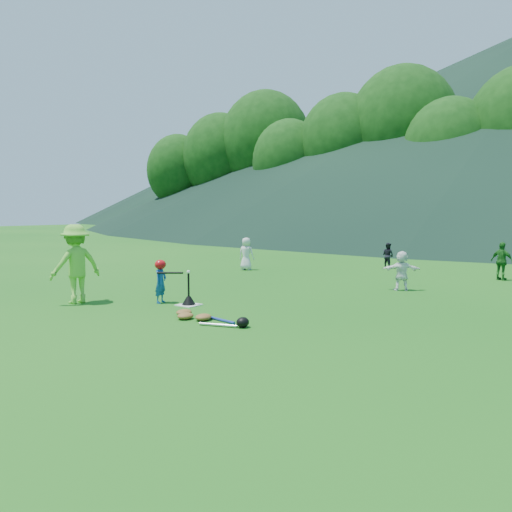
% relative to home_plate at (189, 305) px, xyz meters
% --- Properties ---
extents(ground, '(120.00, 120.00, 0.00)m').
position_rel_home_plate_xyz_m(ground, '(0.00, 0.00, -0.01)').
color(ground, '#165A14').
rests_on(ground, ground).
extents(home_plate, '(0.45, 0.45, 0.02)m').
position_rel_home_plate_xyz_m(home_plate, '(0.00, 0.00, 0.00)').
color(home_plate, silver).
rests_on(home_plate, ground).
extents(baseball, '(0.08, 0.08, 0.08)m').
position_rel_home_plate_xyz_m(baseball, '(0.00, 0.00, 0.73)').
color(baseball, white).
rests_on(baseball, batting_tee).
extents(batter_child, '(0.30, 0.39, 0.95)m').
position_rel_home_plate_xyz_m(batter_child, '(-0.71, -0.15, 0.46)').
color(batter_child, '#14478E').
rests_on(batter_child, ground).
extents(adult_coach, '(0.84, 1.23, 1.76)m').
position_rel_home_plate_xyz_m(adult_coach, '(-2.23, -1.26, 0.87)').
color(adult_coach, '#6EC73A').
rests_on(adult_coach, ground).
extents(fielder_a, '(0.62, 0.47, 1.13)m').
position_rel_home_plate_xyz_m(fielder_a, '(-2.94, 5.97, 0.56)').
color(fielder_a, silver).
rests_on(fielder_a, ground).
extents(fielder_b, '(0.52, 0.46, 0.92)m').
position_rel_home_plate_xyz_m(fielder_b, '(0.86, 9.38, 0.45)').
color(fielder_b, black).
rests_on(fielder_b, ground).
extents(fielder_c, '(0.72, 0.47, 1.14)m').
position_rel_home_plate_xyz_m(fielder_c, '(4.77, 8.36, 0.56)').
color(fielder_c, '#1E661E').
rests_on(fielder_c, ground).
extents(fielder_d, '(0.98, 0.72, 1.03)m').
position_rel_home_plate_xyz_m(fielder_d, '(3.03, 4.75, 0.50)').
color(fielder_d, white).
rests_on(fielder_d, ground).
extents(batting_tee, '(0.30, 0.30, 0.68)m').
position_rel_home_plate_xyz_m(batting_tee, '(0.00, 0.00, 0.12)').
color(batting_tee, black).
rests_on(batting_tee, home_plate).
extents(batter_gear, '(0.72, 0.26, 0.31)m').
position_rel_home_plate_xyz_m(batter_gear, '(-0.69, -0.15, 0.84)').
color(batter_gear, red).
rests_on(batter_gear, ground).
extents(equipment_pile, '(1.80, 0.63, 0.19)m').
position_rel_home_plate_xyz_m(equipment_pile, '(1.27, -0.95, 0.06)').
color(equipment_pile, olive).
rests_on(equipment_pile, ground).
extents(outfield_fence, '(70.07, 0.08, 1.33)m').
position_rel_home_plate_xyz_m(outfield_fence, '(0.00, 28.00, 0.69)').
color(outfield_fence, gray).
rests_on(outfield_fence, ground).
extents(tree_line, '(70.04, 11.40, 14.82)m').
position_rel_home_plate_xyz_m(tree_line, '(0.20, 33.83, 8.20)').
color(tree_line, '#382314').
rests_on(tree_line, ground).
extents(distant_hills, '(155.00, 140.00, 32.00)m').
position_rel_home_plate_xyz_m(distant_hills, '(-7.63, 81.81, 14.97)').
color(distant_hills, black).
rests_on(distant_hills, ground).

